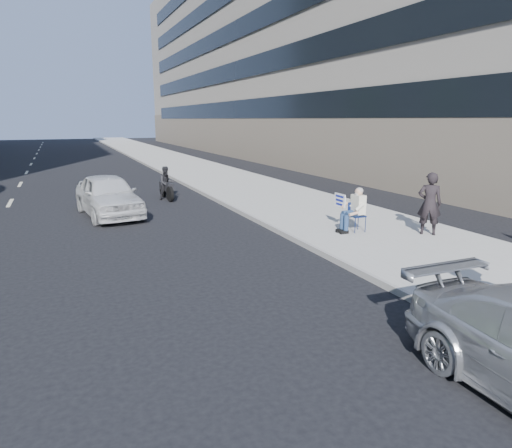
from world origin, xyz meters
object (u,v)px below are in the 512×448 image
pedestrian_woman (430,204)px  motorcycle (166,185)px  white_sedan_near (108,195)px  seated_protester (354,207)px

pedestrian_woman → motorcycle: size_ratio=0.87×
white_sedan_near → motorcycle: bearing=36.7°
motorcycle → white_sedan_near: bearing=-142.5°
seated_protester → pedestrian_woman: size_ratio=0.73×
seated_protester → white_sedan_near: bearing=136.6°
white_sedan_near → seated_protester: bearing=-50.8°
seated_protester → pedestrian_woman: 2.11m
seated_protester → pedestrian_woman: (1.78, -1.12, 0.17)m
pedestrian_woman → motorcycle: (-5.43, 9.64, -0.41)m
pedestrian_woman → seated_protester: bearing=8.1°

